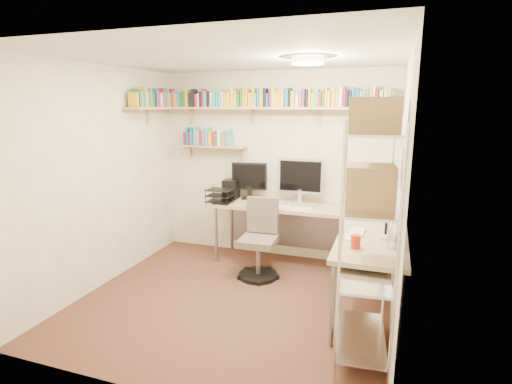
# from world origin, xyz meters

# --- Properties ---
(ground) EXTENTS (3.20, 3.20, 0.00)m
(ground) POSITION_xyz_m (0.00, 0.00, 0.00)
(ground) COLOR #43261D
(ground) RESTS_ON ground
(room_shell) EXTENTS (3.24, 3.04, 2.52)m
(room_shell) POSITION_xyz_m (0.00, 0.00, 1.55)
(room_shell) COLOR beige
(room_shell) RESTS_ON ground
(wall_shelves) EXTENTS (3.12, 1.09, 0.80)m
(wall_shelves) POSITION_xyz_m (-0.41, 1.30, 2.03)
(wall_shelves) COLOR tan
(wall_shelves) RESTS_ON ground
(corner_desk) EXTENTS (2.46, 2.08, 1.39)m
(corner_desk) POSITION_xyz_m (0.50, 0.95, 0.79)
(corner_desk) COLOR tan
(corner_desk) RESTS_ON ground
(office_chair) EXTENTS (0.50, 0.51, 0.96)m
(office_chair) POSITION_xyz_m (0.06, 0.72, 0.40)
(office_chair) COLOR black
(office_chair) RESTS_ON ground
(wire_rack) EXTENTS (0.49, 0.88, 2.11)m
(wire_rack) POSITION_xyz_m (1.36, -0.54, 1.46)
(wire_rack) COLOR silver
(wire_rack) RESTS_ON ground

